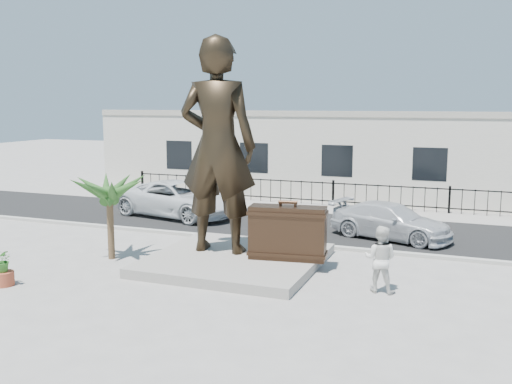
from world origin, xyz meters
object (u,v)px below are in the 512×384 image
at_px(statue, 218,146).
at_px(tourist, 380,259).
at_px(car_white, 178,199).
at_px(suitcase, 288,233).

xyz_separation_m(statue, tourist, (5.45, -1.37, -2.82)).
relative_size(statue, car_white, 1.19).
bearing_deg(tourist, car_white, -31.50).
bearing_deg(car_white, suitcase, -117.88).
xyz_separation_m(statue, car_white, (-4.71, 5.89, -2.93)).
xyz_separation_m(statue, suitcase, (2.41, -0.13, -2.61)).
height_order(suitcase, tourist, suitcase).
distance_m(suitcase, car_white, 9.33).
relative_size(suitcase, tourist, 1.28).
distance_m(statue, tourist, 6.28).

